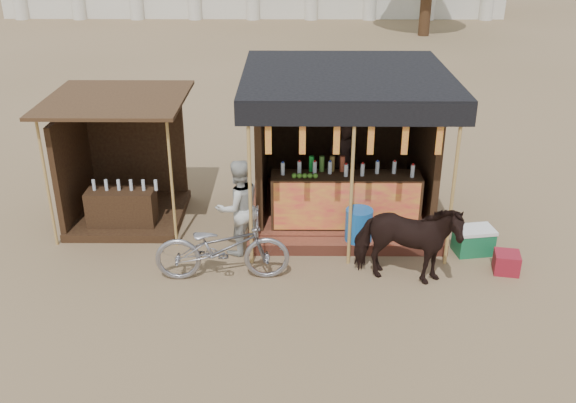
{
  "coord_description": "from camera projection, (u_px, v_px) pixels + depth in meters",
  "views": [
    {
      "loc": [
        0.07,
        -7.68,
        5.41
      ],
      "look_at": [
        0.0,
        1.6,
        1.1
      ],
      "focal_mm": 40.0,
      "sensor_mm": 36.0,
      "label": 1
    }
  ],
  "objects": [
    {
      "name": "red_crate",
      "position": [
        506.0,
        262.0,
        10.33
      ],
      "size": [
        0.46,
        0.45,
        0.33
      ],
      "primitive_type": "cube",
      "rotation": [
        0.0,
        0.0,
        -0.18
      ],
      "color": "maroon",
      "rests_on": "ground"
    },
    {
      "name": "ground",
      "position": [
        287.0,
        317.0,
        9.25
      ],
      "size": [
        120.0,
        120.0,
        0.0
      ],
      "primitive_type": "plane",
      "color": "#846B4C",
      "rests_on": "ground"
    },
    {
      "name": "bystander",
      "position": [
        239.0,
        207.0,
        10.65
      ],
      "size": [
        1.02,
        0.95,
        1.67
      ],
      "primitive_type": "imported",
      "rotation": [
        0.0,
        0.0,
        3.66
      ],
      "color": "#B8B9B2",
      "rests_on": "ground"
    },
    {
      "name": "blue_barrel",
      "position": [
        359.0,
        230.0,
        10.89
      ],
      "size": [
        0.5,
        0.5,
        0.76
      ],
      "primitive_type": "cylinder",
      "rotation": [
        0.0,
        0.0,
        -0.08
      ],
      "color": "blue",
      "rests_on": "ground"
    },
    {
      "name": "cow",
      "position": [
        406.0,
        242.0,
        9.84
      ],
      "size": [
        1.77,
        1.1,
        1.39
      ],
      "primitive_type": "imported",
      "rotation": [
        0.0,
        0.0,
        1.34
      ],
      "color": "black",
      "rests_on": "ground"
    },
    {
      "name": "secondary_stall",
      "position": [
        118.0,
        176.0,
        11.85
      ],
      "size": [
        2.4,
        2.4,
        2.38
      ],
      "color": "#392714",
      "rests_on": "ground"
    },
    {
      "name": "cooler",
      "position": [
        474.0,
        240.0,
        10.88
      ],
      "size": [
        0.7,
        0.54,
        0.46
      ],
      "color": "#16663C",
      "rests_on": "ground"
    },
    {
      "name": "motorbike",
      "position": [
        222.0,
        247.0,
        10.0
      ],
      "size": [
        2.13,
        0.83,
        1.1
      ],
      "primitive_type": "imported",
      "rotation": [
        0.0,
        0.0,
        1.62
      ],
      "color": "gray",
      "rests_on": "ground"
    },
    {
      "name": "main_stall",
      "position": [
        343.0,
        166.0,
        11.85
      ],
      "size": [
        3.6,
        3.61,
        2.78
      ],
      "color": "brown",
      "rests_on": "ground"
    }
  ]
}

